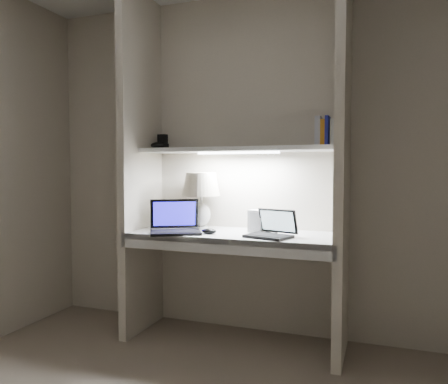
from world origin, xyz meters
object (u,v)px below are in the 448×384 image
at_px(speaker, 257,221).
at_px(book_row, 330,132).
at_px(table_lamp, 201,191).
at_px(laptop_netbook, 272,231).
at_px(laptop_main, 175,225).

height_order(speaker, book_row, book_row).
relative_size(table_lamp, book_row, 2.01).
bearing_deg(laptop_netbook, table_lamp, 178.36).
height_order(laptop_main, book_row, book_row).
relative_size(laptop_main, book_row, 2.12).
bearing_deg(book_row, laptop_netbook, -138.20).
xyz_separation_m(table_lamp, speaker, (0.44, -0.04, -0.20)).
xyz_separation_m(speaker, book_row, (0.48, 0.13, 0.61)).
bearing_deg(laptop_main, book_row, -10.74).
bearing_deg(table_lamp, speaker, -5.68).
bearing_deg(laptop_main, laptop_netbook, -25.79).
distance_m(speaker, book_row, 0.79).
distance_m(laptop_main, book_row, 1.24).
bearing_deg(book_row, table_lamp, -174.56).
height_order(table_lamp, book_row, book_row).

